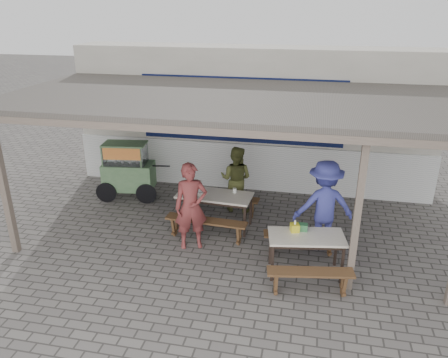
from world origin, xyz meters
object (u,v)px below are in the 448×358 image
at_px(bench_right_wall, 301,239).
at_px(patron_street_side, 191,207).
at_px(bench_left_street, 206,224).
at_px(condiment_jar, 235,190).
at_px(patron_right_table, 324,205).
at_px(tissue_box, 295,228).
at_px(bench_right_street, 310,277).
at_px(donation_box, 302,227).
at_px(patron_wall_side, 236,179).
at_px(vendor_cart, 128,169).
at_px(bench_left_wall, 222,200).
at_px(table_right, 306,240).
at_px(condiment_bowl, 200,192).
at_px(table_left, 215,198).

relative_size(bench_right_wall, patron_street_side, 0.83).
bearing_deg(bench_left_street, condiment_jar, 64.73).
xyz_separation_m(patron_right_table, tissue_box, (-0.50, -0.88, -0.07)).
relative_size(bench_right_street, patron_right_table, 0.80).
height_order(bench_right_street, patron_street_side, patron_street_side).
bearing_deg(bench_right_street, donation_box, 94.01).
distance_m(bench_left_street, patron_wall_side, 1.59).
distance_m(patron_street_side, donation_box, 2.14).
bearing_deg(vendor_cart, patron_street_side, -49.32).
bearing_deg(patron_street_side, tissue_box, -32.05).
bearing_deg(vendor_cart, tissue_box, -36.36).
relative_size(patron_wall_side, condiment_jar, 16.74).
distance_m(bench_left_wall, patron_street_side, 1.61).
xyz_separation_m(bench_left_wall, condiment_jar, (0.36, -0.41, 0.45)).
height_order(tissue_box, donation_box, tissue_box).
bearing_deg(bench_right_street, patron_right_table, 74.10).
relative_size(bench_left_street, bench_left_wall, 1.00).
distance_m(bench_left_wall, vendor_cart, 2.51).
height_order(bench_left_street, vendor_cart, vendor_cart).
bearing_deg(patron_right_table, patron_wall_side, -48.23).
xyz_separation_m(tissue_box, donation_box, (0.13, 0.07, -0.01)).
height_order(patron_wall_side, donation_box, patron_wall_side).
relative_size(bench_left_wall, patron_street_side, 0.97).
bearing_deg(patron_street_side, vendor_cart, 116.27).
relative_size(table_right, patron_street_side, 0.81).
xyz_separation_m(bench_right_wall, patron_wall_side, (-1.56, 1.66, 0.43)).
relative_size(tissue_box, condiment_jar, 1.59).
bearing_deg(bench_left_street, vendor_cart, 148.89).
distance_m(table_right, condiment_bowl, 2.65).
distance_m(tissue_box, condiment_jar, 1.98).
distance_m(table_left, bench_right_street, 2.89).
relative_size(vendor_cart, patron_wall_side, 1.11).
relative_size(bench_left_wall, table_right, 1.20).
distance_m(condiment_jar, condiment_bowl, 0.73).
height_order(patron_street_side, tissue_box, patron_street_side).
relative_size(bench_left_street, tissue_box, 11.53).
xyz_separation_m(bench_right_street, donation_box, (-0.19, 0.80, 0.48)).
relative_size(donation_box, condiment_bowl, 0.90).
xyz_separation_m(bench_right_street, tissue_box, (-0.32, 0.73, 0.49)).
bearing_deg(patron_street_side, table_right, -33.94).
distance_m(table_right, patron_wall_side, 2.82).
bearing_deg(table_right, patron_right_table, 64.60).
height_order(bench_right_street, patron_wall_side, patron_wall_side).
bearing_deg(patron_right_table, bench_right_street, 68.74).
distance_m(bench_right_street, patron_wall_side, 3.41).
xyz_separation_m(patron_street_side, patron_right_table, (2.49, 0.51, 0.03)).
bearing_deg(donation_box, patron_wall_side, 126.93).
distance_m(bench_left_street, condiment_jar, 1.00).
relative_size(vendor_cart, donation_box, 9.15).
relative_size(table_left, tissue_box, 11.02).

